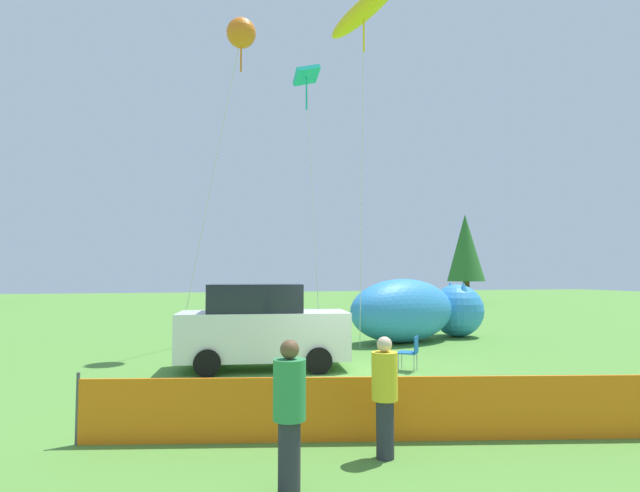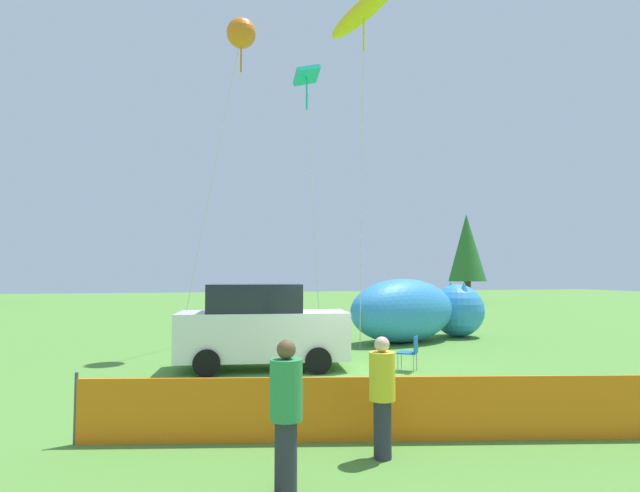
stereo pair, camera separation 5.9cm
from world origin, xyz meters
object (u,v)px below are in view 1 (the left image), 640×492
spectator_in_grey_shirt (289,409)px  kite_teal_diamond (307,81)px  folding_chair (411,350)px  kite_orange_flower (241,34)px  parked_car (262,327)px  spectator_in_white_shirt (385,391)px  inflatable_cat (417,312)px  kite_yellow_hero (364,11)px

spectator_in_grey_shirt → kite_teal_diamond: size_ratio=0.17×
spectator_in_grey_shirt → folding_chair: bearing=55.1°
spectator_in_grey_shirt → kite_orange_flower: kite_orange_flower is taller
folding_chair → spectator_in_grey_shirt: bearing=91.0°
parked_car → spectator_in_white_shirt: parked_car is taller
folding_chair → kite_teal_diamond: size_ratio=0.09×
spectator_in_white_shirt → parked_car: bearing=96.5°
folding_chair → inflatable_cat: 5.91m
folding_chair → inflatable_cat: size_ratio=0.14×
spectator_in_grey_shirt → kite_orange_flower: 14.00m
kite_orange_flower → kite_teal_diamond: kite_orange_flower is taller
kite_yellow_hero → inflatable_cat: bearing=44.5°
inflatable_cat → spectator_in_grey_shirt: size_ratio=3.72×
kite_teal_diamond → inflatable_cat: bearing=-10.4°
kite_orange_flower → kite_yellow_hero: 4.07m
inflatable_cat → spectator_in_grey_shirt: (-6.92, -11.38, -0.13)m
spectator_in_grey_shirt → kite_teal_diamond: (2.93, 12.11, 8.68)m
parked_car → folding_chair: size_ratio=5.11×
spectator_in_white_shirt → kite_teal_diamond: (1.50, 11.37, 8.73)m
folding_chair → spectator_in_grey_shirt: (-4.28, -6.12, 0.39)m
folding_chair → spectator_in_white_shirt: spectator_in_white_shirt is taller
folding_chair → kite_yellow_hero: 10.14m
folding_chair → spectator_in_grey_shirt: spectator_in_grey_shirt is taller
inflatable_cat → spectator_in_grey_shirt: inflatable_cat is taller
spectator_in_grey_shirt → spectator_in_white_shirt: bearing=27.4°
folding_chair → kite_yellow_hero: bearing=-43.2°
spectator_in_white_shirt → inflatable_cat: bearing=62.7°
spectator_in_white_shirt → kite_orange_flower: kite_orange_flower is taller
parked_car → kite_teal_diamond: 10.02m
parked_car → inflatable_cat: (6.25, 4.01, -0.02)m
spectator_in_grey_shirt → kite_teal_diamond: 15.19m
folding_chair → spectator_in_white_shirt: 6.10m
inflatable_cat → kite_yellow_hero: kite_yellow_hero is taller
parked_car → spectator_in_grey_shirt: bearing=-88.0°
spectator_in_white_shirt → kite_orange_flower: 13.54m
spectator_in_grey_shirt → kite_teal_diamond: bearing=76.4°
inflatable_cat → kite_teal_diamond: kite_teal_diamond is taller
spectator_in_grey_shirt → spectator_in_white_shirt: size_ratio=1.06×
parked_car → inflatable_cat: inflatable_cat is taller
kite_teal_diamond → parked_car: bearing=-115.4°
spectator_in_grey_shirt → kite_yellow_hero: size_ratio=0.15×
parked_car → kite_orange_flower: kite_orange_flower is taller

